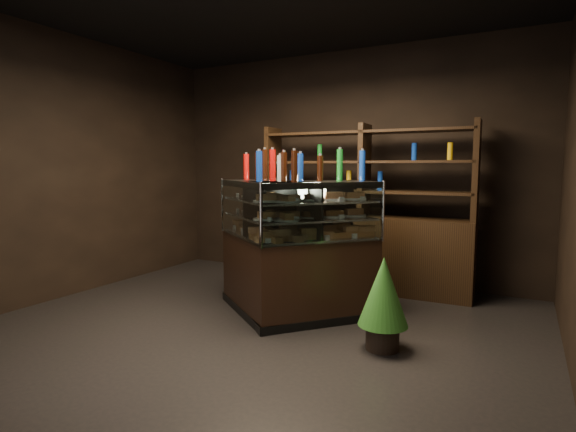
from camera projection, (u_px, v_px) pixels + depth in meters
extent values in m
plane|color=black|center=(240.00, 338.00, 3.94)|extent=(5.00, 5.00, 0.00)
cube|color=black|center=(344.00, 166.00, 5.97)|extent=(5.00, 0.02, 3.00)
cube|color=black|center=(49.00, 166.00, 4.93)|extent=(0.02, 5.00, 3.00)
cube|color=black|center=(311.00, 279.00, 4.42)|extent=(1.26, 1.31, 0.79)
cube|color=black|center=(311.00, 314.00, 4.46)|extent=(1.30, 1.35, 0.08)
cube|color=black|center=(312.00, 184.00, 4.32)|extent=(1.26, 1.31, 0.06)
cube|color=silver|center=(312.00, 238.00, 4.37)|extent=(1.19, 1.24, 0.02)
cube|color=silver|center=(312.00, 219.00, 4.35)|extent=(1.19, 1.24, 0.02)
cube|color=silver|center=(312.00, 202.00, 4.34)|extent=(1.19, 1.24, 0.02)
cube|color=white|center=(325.00, 213.00, 4.05)|extent=(0.82, 0.91, 0.56)
cylinder|color=silver|center=(383.00, 211.00, 4.27)|extent=(0.03, 0.03, 0.58)
cylinder|color=silver|center=(261.00, 216.00, 3.85)|extent=(0.03, 0.03, 0.58)
cube|color=black|center=(268.00, 274.00, 4.60)|extent=(1.33, 1.23, 0.79)
cube|color=black|center=(269.00, 308.00, 4.64)|extent=(1.37, 1.26, 0.08)
cube|color=black|center=(268.00, 184.00, 4.50)|extent=(1.33, 1.23, 0.06)
cube|color=silver|center=(268.00, 235.00, 4.56)|extent=(1.26, 1.16, 0.02)
cube|color=silver|center=(268.00, 217.00, 4.54)|extent=(1.26, 1.16, 0.02)
cube|color=silver|center=(268.00, 200.00, 4.52)|extent=(1.26, 1.16, 0.02)
cube|color=white|center=(238.00, 210.00, 4.40)|extent=(0.96, 0.76, 0.56)
cylinder|color=silver|center=(261.00, 216.00, 3.85)|extent=(0.03, 0.03, 0.58)
cylinder|color=silver|center=(223.00, 205.00, 4.96)|extent=(0.03, 0.03, 0.58)
cube|color=#CC8849|center=(263.00, 237.00, 4.17)|extent=(0.19, 0.19, 0.06)
cube|color=#CC8849|center=(277.00, 236.00, 4.22)|extent=(0.19, 0.19, 0.06)
cube|color=#CC8849|center=(292.00, 236.00, 4.27)|extent=(0.19, 0.19, 0.06)
cube|color=#CC8849|center=(306.00, 235.00, 4.32)|extent=(0.19, 0.19, 0.06)
cube|color=#CC8849|center=(320.00, 234.00, 4.37)|extent=(0.19, 0.19, 0.06)
cube|color=#CC8849|center=(333.00, 233.00, 4.42)|extent=(0.19, 0.19, 0.06)
cube|color=#CC8849|center=(346.00, 233.00, 4.47)|extent=(0.19, 0.19, 0.06)
cube|color=#CC8849|center=(359.00, 232.00, 4.52)|extent=(0.19, 0.19, 0.06)
cylinder|color=white|center=(266.00, 219.00, 4.19)|extent=(0.24, 0.24, 0.02)
cube|color=#CC8849|center=(266.00, 215.00, 4.19)|extent=(0.18, 0.18, 0.05)
cylinder|color=white|center=(290.00, 218.00, 4.27)|extent=(0.24, 0.24, 0.02)
cube|color=#CC8849|center=(290.00, 214.00, 4.27)|extent=(0.18, 0.18, 0.05)
cylinder|color=white|center=(312.00, 217.00, 4.35)|extent=(0.24, 0.24, 0.02)
cube|color=#CC8849|center=(312.00, 214.00, 4.35)|extent=(0.18, 0.18, 0.05)
cylinder|color=white|center=(333.00, 216.00, 4.43)|extent=(0.24, 0.24, 0.02)
cube|color=#CC8849|center=(333.00, 213.00, 4.43)|extent=(0.18, 0.18, 0.05)
cylinder|color=white|center=(354.00, 215.00, 4.51)|extent=(0.24, 0.24, 0.02)
cube|color=#CC8849|center=(354.00, 212.00, 4.51)|extent=(0.18, 0.18, 0.05)
cylinder|color=white|center=(266.00, 201.00, 4.18)|extent=(0.24, 0.24, 0.02)
cube|color=#CC8849|center=(266.00, 197.00, 4.17)|extent=(0.18, 0.18, 0.05)
cylinder|color=white|center=(290.00, 200.00, 4.26)|extent=(0.24, 0.24, 0.02)
cube|color=#CC8849|center=(290.00, 197.00, 4.25)|extent=(0.18, 0.18, 0.05)
cylinder|color=white|center=(312.00, 200.00, 4.33)|extent=(0.24, 0.24, 0.02)
cube|color=#CC8849|center=(312.00, 196.00, 4.33)|extent=(0.18, 0.18, 0.05)
cylinder|color=white|center=(333.00, 199.00, 4.41)|extent=(0.24, 0.24, 0.02)
cube|color=#CC8849|center=(333.00, 196.00, 4.41)|extent=(0.18, 0.18, 0.05)
cylinder|color=white|center=(354.00, 199.00, 4.49)|extent=(0.24, 0.24, 0.02)
cube|color=#CC8849|center=(354.00, 195.00, 4.49)|extent=(0.18, 0.18, 0.05)
cube|color=#CC8849|center=(249.00, 226.00, 5.00)|extent=(0.20, 0.18, 0.06)
cube|color=#CC8849|center=(253.00, 227.00, 4.87)|extent=(0.20, 0.18, 0.06)
cube|color=#CC8849|center=(258.00, 229.00, 4.74)|extent=(0.20, 0.18, 0.06)
cube|color=#CC8849|center=(263.00, 231.00, 4.61)|extent=(0.20, 0.18, 0.06)
cube|color=#CC8849|center=(268.00, 232.00, 4.47)|extent=(0.20, 0.18, 0.06)
cube|color=#CC8849|center=(273.00, 234.00, 4.34)|extent=(0.20, 0.18, 0.06)
cube|color=#CC8849|center=(279.00, 237.00, 4.21)|extent=(0.20, 0.18, 0.06)
cube|color=#CC8849|center=(285.00, 239.00, 4.08)|extent=(0.20, 0.18, 0.06)
cylinder|color=white|center=(253.00, 211.00, 4.95)|extent=(0.24, 0.24, 0.02)
cube|color=#CC8849|center=(253.00, 208.00, 4.95)|extent=(0.19, 0.17, 0.05)
cylinder|color=white|center=(260.00, 213.00, 4.74)|extent=(0.24, 0.24, 0.02)
cube|color=#CC8849|center=(260.00, 210.00, 4.74)|extent=(0.19, 0.17, 0.05)
cylinder|color=white|center=(268.00, 215.00, 4.53)|extent=(0.24, 0.24, 0.02)
cube|color=#CC8849|center=(268.00, 212.00, 4.53)|extent=(0.19, 0.17, 0.05)
cylinder|color=white|center=(277.00, 217.00, 4.33)|extent=(0.24, 0.24, 0.02)
cube|color=#CC8849|center=(277.00, 214.00, 4.32)|extent=(0.19, 0.17, 0.05)
cylinder|color=white|center=(286.00, 220.00, 4.12)|extent=(0.24, 0.24, 0.02)
cube|color=#CC8849|center=(286.00, 216.00, 4.11)|extent=(0.19, 0.17, 0.05)
cylinder|color=white|center=(253.00, 196.00, 4.94)|extent=(0.24, 0.24, 0.02)
cube|color=#CC8849|center=(253.00, 193.00, 4.93)|extent=(0.19, 0.17, 0.05)
cylinder|color=white|center=(260.00, 197.00, 4.73)|extent=(0.24, 0.24, 0.02)
cube|color=#CC8849|center=(260.00, 194.00, 4.72)|extent=(0.19, 0.17, 0.05)
cylinder|color=white|center=(268.00, 198.00, 4.52)|extent=(0.24, 0.24, 0.02)
cube|color=#CC8849|center=(268.00, 195.00, 4.51)|extent=(0.19, 0.17, 0.05)
cylinder|color=white|center=(277.00, 200.00, 4.31)|extent=(0.24, 0.24, 0.02)
cube|color=#CC8849|center=(277.00, 196.00, 4.30)|extent=(0.19, 0.17, 0.05)
cylinder|color=white|center=(286.00, 202.00, 4.10)|extent=(0.24, 0.24, 0.02)
cube|color=#CC8849|center=(286.00, 198.00, 4.09)|extent=(0.19, 0.17, 0.05)
cylinder|color=#0F38B2|center=(261.00, 167.00, 4.13)|extent=(0.06, 0.06, 0.28)
cylinder|color=silver|center=(261.00, 150.00, 4.11)|extent=(0.03, 0.03, 0.02)
cylinder|color=#B20C0A|center=(282.00, 167.00, 4.20)|extent=(0.06, 0.06, 0.28)
cylinder|color=silver|center=(282.00, 151.00, 4.18)|extent=(0.03, 0.03, 0.02)
cylinder|color=#147223|center=(302.00, 167.00, 4.27)|extent=(0.06, 0.06, 0.28)
cylinder|color=silver|center=(302.00, 151.00, 4.25)|extent=(0.03, 0.03, 0.02)
cylinder|color=yellow|center=(322.00, 167.00, 4.34)|extent=(0.06, 0.06, 0.28)
cylinder|color=silver|center=(322.00, 151.00, 4.32)|extent=(0.03, 0.03, 0.02)
cylinder|color=#D8590A|center=(341.00, 167.00, 4.41)|extent=(0.06, 0.06, 0.28)
cylinder|color=silver|center=(341.00, 151.00, 4.39)|extent=(0.03, 0.03, 0.02)
cylinder|color=silver|center=(359.00, 167.00, 4.47)|extent=(0.06, 0.06, 0.28)
cylinder|color=silver|center=(359.00, 152.00, 4.46)|extent=(0.03, 0.03, 0.02)
cylinder|color=#0F38B2|center=(251.00, 167.00, 4.95)|extent=(0.06, 0.06, 0.28)
cylinder|color=silver|center=(251.00, 153.00, 4.93)|extent=(0.03, 0.03, 0.02)
cylinder|color=#B20C0A|center=(257.00, 167.00, 4.76)|extent=(0.06, 0.06, 0.28)
cylinder|color=silver|center=(257.00, 153.00, 4.74)|extent=(0.03, 0.03, 0.02)
cylinder|color=#147223|center=(264.00, 167.00, 4.57)|extent=(0.06, 0.06, 0.28)
cylinder|color=silver|center=(264.00, 152.00, 4.56)|extent=(0.03, 0.03, 0.02)
cylinder|color=yellow|center=(272.00, 167.00, 4.39)|extent=(0.06, 0.06, 0.28)
cylinder|color=silver|center=(272.00, 151.00, 4.37)|extent=(0.03, 0.03, 0.02)
cylinder|color=#D8590A|center=(280.00, 167.00, 4.20)|extent=(0.06, 0.06, 0.28)
cylinder|color=silver|center=(280.00, 151.00, 4.19)|extent=(0.03, 0.03, 0.02)
cylinder|color=silver|center=(289.00, 167.00, 4.02)|extent=(0.06, 0.06, 0.28)
cylinder|color=silver|center=(289.00, 150.00, 4.00)|extent=(0.03, 0.03, 0.02)
cylinder|color=black|center=(382.00, 337.00, 3.68)|extent=(0.27, 0.27, 0.20)
cone|color=#19591A|center=(383.00, 291.00, 3.64)|extent=(0.41, 0.41, 0.57)
cone|color=#19591A|center=(384.00, 269.00, 3.62)|extent=(0.32, 0.32, 0.40)
cube|color=black|center=(363.00, 253.00, 5.49)|extent=(2.55, 0.49, 0.90)
cube|color=black|center=(273.00, 170.00, 5.92)|extent=(0.07, 0.38, 1.10)
cube|color=black|center=(364.00, 170.00, 5.38)|extent=(0.07, 0.38, 1.10)
cube|color=black|center=(476.00, 171.00, 4.83)|extent=(0.07, 0.38, 1.10)
cube|color=black|center=(364.00, 191.00, 5.41)|extent=(2.50, 0.45, 0.03)
cube|color=black|center=(365.00, 162.00, 5.37)|extent=(2.50, 0.45, 0.03)
cube|color=black|center=(365.00, 132.00, 5.33)|extent=(2.50, 0.45, 0.03)
cylinder|color=#0F38B2|center=(292.00, 180.00, 5.82)|extent=(0.06, 0.06, 0.22)
cylinder|color=#B20C0A|center=(320.00, 180.00, 5.65)|extent=(0.06, 0.06, 0.22)
cylinder|color=#147223|center=(349.00, 181.00, 5.48)|extent=(0.06, 0.06, 0.22)
cylinder|color=yellow|center=(380.00, 181.00, 5.31)|extent=(0.06, 0.06, 0.22)
cylinder|color=#D8590A|center=(413.00, 182.00, 5.14)|extent=(0.06, 0.06, 0.22)
cylinder|color=silver|center=(449.00, 182.00, 4.97)|extent=(0.06, 0.06, 0.22)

